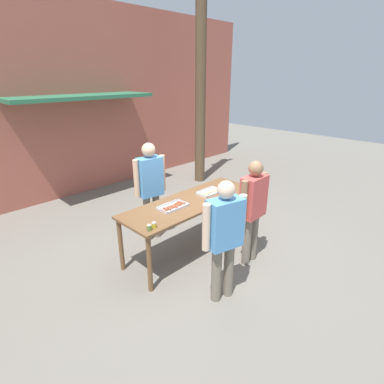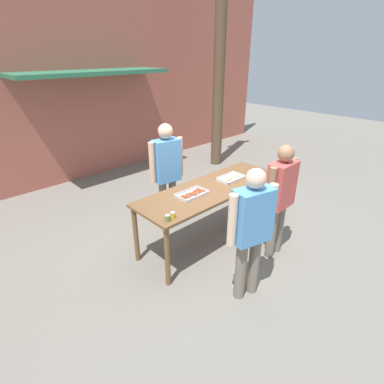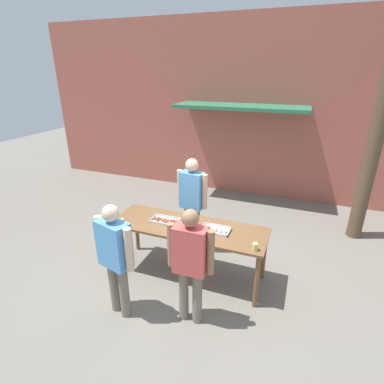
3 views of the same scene
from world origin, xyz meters
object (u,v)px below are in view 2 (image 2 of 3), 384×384
Objects in this scene: condiment_jar_mustard at (168,218)px; person_customer_with_cup at (280,193)px; beer_cup at (271,171)px; food_tray_sausages at (192,194)px; person_server_behind_table at (167,168)px; utility_pole at (220,44)px; food_tray_buns at (231,178)px; person_customer_holding_hotdog at (251,226)px; condiment_jar_ketchup at (173,215)px.

person_customer_with_cup is (1.52, -0.61, 0.05)m from condiment_jar_mustard.
condiment_jar_mustard is 2.24m from beer_cup.
beer_cup reaches higher than food_tray_sausages.
beer_cup is 1.74m from person_server_behind_table.
condiment_jar_mustard is 5.15m from utility_pole.
person_customer_with_cup is (-0.72, -0.62, 0.03)m from beer_cup.
person_customer_with_cup is at bearing -125.38° from utility_pole.
utility_pole is (3.01, 1.63, 1.87)m from person_server_behind_table.
utility_pole is (1.65, 2.72, 1.97)m from beer_cup.
person_server_behind_table is at bearing 130.93° from food_tray_buns.
food_tray_sausages is at bearing -142.86° from utility_pole.
condiment_jar_mustard is 0.05× the size of person_customer_holding_hotdog.
food_tray_sausages is 5.73× the size of condiment_jar_ketchup.
utility_pole is (3.81, 2.72, 1.98)m from condiment_jar_ketchup.
person_customer_holding_hotdog is at bearing -91.70° from person_server_behind_table.
beer_cup is 1.90m from person_customer_holding_hotdog.
person_customer_with_cup reaches higher than person_customer_holding_hotdog.
beer_cup reaches higher than condiment_jar_ketchup.
condiment_jar_mustard is at bearing -168.63° from food_tray_buns.
food_tray_buns is 1.51m from condiment_jar_ketchup.
beer_cup is at bearing -140.47° from person_customer_with_cup.
person_server_behind_table reaches higher than food_tray_sausages.
person_customer_with_cup is at bearing -152.23° from person_customer_holding_hotdog.
utility_pole reaches higher than beer_cup.
person_server_behind_table is (0.89, 1.10, 0.12)m from condiment_jar_mustard.
utility_pole is at bearing 46.05° from food_tray_buns.
food_tray_buns is 5.49× the size of condiment_jar_ketchup.
food_tray_sausages is at bearing 26.45° from condiment_jar_ketchup.
person_server_behind_table is (0.80, 1.09, 0.12)m from condiment_jar_ketchup.
food_tray_buns is 1.55m from person_customer_holding_hotdog.
person_server_behind_table is 1.06× the size of person_customer_holding_hotdog.
person_customer_holding_hotdog is at bearing -133.20° from utility_pole.
condiment_jar_mustard reaches higher than food_tray_buns.
person_customer_with_cup is (1.43, -0.62, 0.05)m from condiment_jar_ketchup.
beer_cup is at bearing -138.84° from person_customer_holding_hotdog.
condiment_jar_mustard is 1.42m from person_server_behind_table.
condiment_jar_mustard is at bearing -23.16° from person_customer_with_cup.
beer_cup is (1.53, -0.31, 0.04)m from food_tray_sausages.
beer_cup is (0.67, -0.31, 0.03)m from food_tray_buns.
utility_pole is at bearing 36.78° from person_server_behind_table.
person_server_behind_table is at bearing 53.89° from condiment_jar_ketchup.
person_customer_with_cup is at bearing -21.89° from condiment_jar_mustard.
condiment_jar_ketchup is 0.05× the size of person_server_behind_table.
food_tray_sausages is 1.24m from person_customer_with_cup.
food_tray_sausages is 0.08× the size of utility_pole.
person_customer_with_cup is at bearing -61.27° from person_server_behind_table.
condiment_jar_mustard is 0.05× the size of person_server_behind_table.
food_tray_sausages is 0.26× the size of person_server_behind_table.
food_tray_sausages is at bearing 168.47° from beer_cup.
person_server_behind_table is at bearing -85.47° from person_customer_holding_hotdog.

